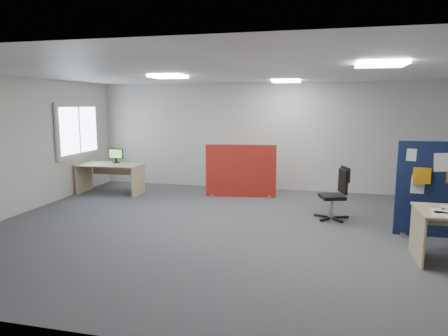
% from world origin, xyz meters
% --- Properties ---
extents(floor, '(9.00, 9.00, 0.00)m').
position_xyz_m(floor, '(0.00, 0.00, 0.00)').
color(floor, '#53565B').
rests_on(floor, ground).
extents(ceiling, '(9.00, 7.00, 0.02)m').
position_xyz_m(ceiling, '(0.00, 0.00, 2.70)').
color(ceiling, white).
rests_on(ceiling, wall_back).
extents(wall_back, '(9.00, 0.02, 2.70)m').
position_xyz_m(wall_back, '(0.00, 3.50, 1.35)').
color(wall_back, silver).
rests_on(wall_back, floor).
extents(wall_front, '(9.00, 0.02, 2.70)m').
position_xyz_m(wall_front, '(0.00, -3.50, 1.35)').
color(wall_front, silver).
rests_on(wall_front, floor).
extents(wall_left, '(0.02, 7.00, 2.70)m').
position_xyz_m(wall_left, '(-4.50, 0.00, 1.35)').
color(wall_left, silver).
rests_on(wall_left, floor).
extents(window, '(0.06, 1.70, 1.30)m').
position_xyz_m(window, '(-4.44, 2.00, 1.55)').
color(window, white).
rests_on(window, wall_left).
extents(ceiling_lights, '(4.10, 4.10, 0.04)m').
position_xyz_m(ceiling_lights, '(0.33, 0.67, 2.67)').
color(ceiling_lights, white).
rests_on(ceiling_lights, ceiling).
extents(red_divider, '(1.64, 0.30, 1.24)m').
position_xyz_m(red_divider, '(-0.51, 2.46, 0.61)').
color(red_divider, maroon).
rests_on(red_divider, floor).
extents(second_desk, '(1.53, 0.77, 0.73)m').
position_xyz_m(second_desk, '(-3.68, 2.13, 0.55)').
color(second_desk, tan).
rests_on(second_desk, floor).
extents(monitor_second, '(0.39, 0.18, 0.36)m').
position_xyz_m(monitor_second, '(-3.61, 2.28, 0.93)').
color(monitor_second, black).
rests_on(monitor_second, second_desk).
extents(office_chair, '(0.66, 0.62, 0.99)m').
position_xyz_m(office_chair, '(1.63, 1.06, 0.56)').
color(office_chair, black).
rests_on(office_chair, floor).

